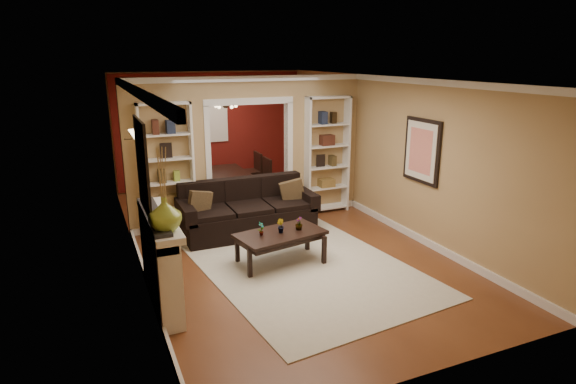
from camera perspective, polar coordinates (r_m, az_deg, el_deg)
name	(u,v)px	position (r m, az deg, el deg)	size (l,w,h in m)	color
floor	(273,239)	(8.33, -1.74, -5.58)	(8.00, 8.00, 0.00)	brown
ceiling	(272,78)	(7.76, -1.91, 13.32)	(8.00, 8.00, 0.00)	white
wall_back	(211,129)	(11.69, -9.11, 7.33)	(8.00, 8.00, 0.00)	tan
wall_front	(434,248)	(4.61, 16.91, -6.42)	(8.00, 8.00, 0.00)	tan
wall_left	(130,175)	(7.43, -18.18, 1.89)	(8.00, 8.00, 0.00)	tan
wall_right	(387,152)	(8.99, 11.69, 4.67)	(8.00, 8.00, 0.00)	tan
partition_wall	(249,150)	(9.04, -4.63, 5.01)	(4.50, 0.15, 2.70)	tan
red_back_panel	(211,131)	(11.67, -9.07, 7.17)	(4.44, 0.04, 2.64)	maroon
dining_window	(211,121)	(11.60, -9.07, 8.27)	(0.78, 0.03, 0.98)	#8CA5CC
area_rug	(304,267)	(7.27, 1.96, -8.83)	(2.76, 3.86, 0.01)	beige
sofa	(248,208)	(8.47, -4.79, -1.91)	(2.38, 1.03, 0.93)	black
pillow_left	(200,204)	(8.19, -10.39, -1.41)	(0.39, 0.11, 0.39)	brown
pillow_right	(292,192)	(8.69, 0.50, -0.04)	(0.41, 0.12, 0.41)	brown
coffee_table	(280,248)	(7.31, -0.90, -6.63)	(1.30, 0.71, 0.49)	black
plant_left	(261,229)	(7.08, -3.19, -4.37)	(0.11, 0.07, 0.21)	#336626
plant_center	(280,226)	(7.18, -0.91, -4.04)	(0.11, 0.09, 0.21)	#336626
plant_right	(299,223)	(7.30, 1.30, -3.74)	(0.11, 0.11, 0.20)	#336626
bookshelf_left	(167,170)	(8.56, -14.11, 2.59)	(0.90, 0.30, 2.30)	white
bookshelf_right	(327,155)	(9.53, 4.61, 4.35)	(0.90, 0.30, 2.30)	white
fireplace	(162,260)	(6.27, -14.71, -7.84)	(0.32, 1.70, 1.16)	white
vase	(165,214)	(5.50, -14.39, -2.56)	(0.37, 0.37, 0.39)	#8BA836
mirror	(142,166)	(5.88, -16.89, 2.96)	(0.03, 0.95, 1.10)	silver
wall_sconce	(131,137)	(7.89, -18.16, 6.23)	(0.18, 0.18, 0.22)	#FFE0A5
framed_art	(421,151)	(8.14, 15.54, 4.71)	(0.04, 0.85, 1.05)	black
dining_table	(228,186)	(10.63, -7.07, 0.75)	(0.93, 1.68, 0.59)	black
dining_chair_nw	(207,188)	(10.19, -9.57, 0.48)	(0.37, 0.37, 0.76)	black
dining_chair_ne	(257,179)	(10.47, -3.75, 1.57)	(0.46, 0.46, 0.93)	black
dining_chair_sw	(200,181)	(10.75, -10.35, 1.30)	(0.38, 0.38, 0.78)	black
dining_chair_se	(248,172)	(11.02, -4.80, 2.32)	(0.47, 0.47, 0.95)	black
chandelier	(225,106)	(10.36, -7.44, 10.06)	(0.50, 0.50, 0.30)	#342818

